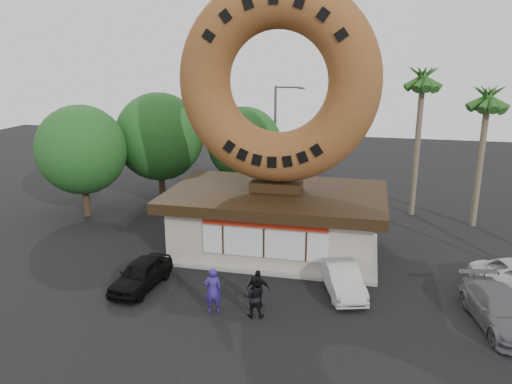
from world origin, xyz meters
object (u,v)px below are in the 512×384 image
object	(u,v)px
street_lamp	(277,136)
car_black	(141,274)
person_right	(258,289)
car_grey	(500,309)
car_silver	(342,279)
donut_shop	(276,219)
giant_donut	(278,82)
person_center	(254,297)
person_left	(213,290)

from	to	relation	value
street_lamp	car_black	world-z (taller)	street_lamp
person_right	car_grey	distance (m)	9.42
car_black	car_silver	world-z (taller)	car_black
donut_shop	car_grey	xyz separation A→B (m)	(9.85, -5.57, -1.09)
street_lamp	car_black	xyz separation A→B (m)	(-3.20, -15.72, -3.84)
donut_shop	giant_donut	size ratio (longest dim) A/B	1.12
giant_donut	car_grey	size ratio (longest dim) A/B	2.15
street_lamp	person_center	xyz separation A→B (m)	(2.30, -17.08, -3.61)
donut_shop	street_lamp	xyz separation A→B (m)	(-1.86, 10.02, 2.72)
street_lamp	car_silver	bearing A→B (deg)	-68.35
giant_donut	car_black	size ratio (longest dim) A/B	2.64
car_silver	donut_shop	bearing A→B (deg)	115.00
person_left	car_silver	bearing A→B (deg)	-165.20
donut_shop	car_grey	bearing A→B (deg)	-29.47
person_right	car_black	xyz separation A→B (m)	(-5.51, 0.58, -0.18)
car_black	car_grey	distance (m)	14.91
donut_shop	giant_donut	distance (m)	7.05
giant_donut	car_silver	world-z (taller)	giant_donut
giant_donut	person_left	distance (m)	10.66
person_center	car_black	distance (m)	5.67
street_lamp	car_black	distance (m)	16.49
car_black	car_silver	size ratio (longest dim) A/B	0.97
person_right	donut_shop	bearing A→B (deg)	-91.12
giant_donut	person_left	size ratio (longest dim) A/B	5.17
person_right	street_lamp	bearing A→B (deg)	-87.20
street_lamp	car_silver	world-z (taller)	street_lamp
giant_donut	person_right	xyz separation A→B (m)	(0.46, -6.30, -7.99)
donut_shop	person_right	size ratio (longest dim) A/B	6.81
giant_donut	street_lamp	xyz separation A→B (m)	(-1.86, 10.00, -4.33)
donut_shop	car_silver	world-z (taller)	donut_shop
person_center	donut_shop	bearing A→B (deg)	-95.22
donut_shop	person_left	bearing A→B (deg)	-99.87
giant_donut	person_right	distance (m)	10.18
person_left	car_grey	size ratio (longest dim) A/B	0.42
person_left	person_right	world-z (taller)	person_left
car_silver	car_grey	size ratio (longest dim) A/B	0.84
giant_donut	street_lamp	size ratio (longest dim) A/B	1.25
car_black	car_grey	size ratio (longest dim) A/B	0.81
person_right	car_black	distance (m)	5.55
car_black	donut_shop	bearing A→B (deg)	53.76
giant_donut	person_center	xyz separation A→B (m)	(0.45, -7.08, -7.94)
giant_donut	street_lamp	distance (m)	11.05
person_left	person_center	bearing A→B (deg)	165.45
car_grey	donut_shop	bearing A→B (deg)	139.14
donut_shop	person_center	world-z (taller)	donut_shop
giant_donut	person_left	bearing A→B (deg)	-99.84
donut_shop	car_silver	distance (m)	5.69
person_center	car_silver	world-z (taller)	person_center
giant_donut	car_silver	xyz separation A→B (m)	(3.76, -4.14, -8.17)
street_lamp	car_black	size ratio (longest dim) A/B	2.11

